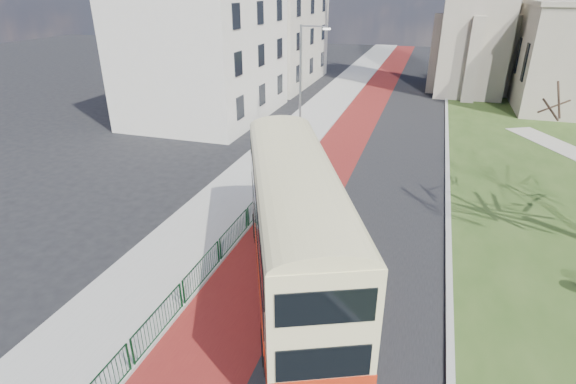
% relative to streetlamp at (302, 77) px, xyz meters
% --- Properties ---
extents(ground, '(160.00, 160.00, 0.00)m').
position_rel_streetlamp_xyz_m(ground, '(4.35, -18.00, -4.59)').
color(ground, black).
rests_on(ground, ground).
extents(road_carriageway, '(9.00, 120.00, 0.01)m').
position_rel_streetlamp_xyz_m(road_carriageway, '(5.85, 2.00, -4.59)').
color(road_carriageway, black).
rests_on(road_carriageway, ground).
extents(bus_lane, '(3.40, 120.00, 0.01)m').
position_rel_streetlamp_xyz_m(bus_lane, '(3.15, 2.00, -4.59)').
color(bus_lane, '#591414').
rests_on(bus_lane, ground).
extents(pavement_west, '(4.00, 120.00, 0.12)m').
position_rel_streetlamp_xyz_m(pavement_west, '(-0.65, 2.00, -4.53)').
color(pavement_west, gray).
rests_on(pavement_west, ground).
extents(kerb_west, '(0.25, 120.00, 0.13)m').
position_rel_streetlamp_xyz_m(kerb_west, '(1.35, 2.00, -4.53)').
color(kerb_west, '#999993').
rests_on(kerb_west, ground).
extents(kerb_east, '(0.25, 80.00, 0.13)m').
position_rel_streetlamp_xyz_m(kerb_east, '(10.45, 4.00, -4.53)').
color(kerb_east, '#999993').
rests_on(kerb_east, ground).
extents(pedestrian_railing, '(0.07, 24.00, 1.12)m').
position_rel_streetlamp_xyz_m(pedestrian_railing, '(1.40, -14.00, -4.04)').
color(pedestrian_railing, black).
rests_on(pedestrian_railing, ground).
extents(street_block_near, '(10.30, 14.30, 13.00)m').
position_rel_streetlamp_xyz_m(street_block_near, '(-9.65, 4.00, 1.92)').
color(street_block_near, beige).
rests_on(street_block_near, ground).
extents(street_block_far, '(10.30, 16.30, 11.50)m').
position_rel_streetlamp_xyz_m(street_block_far, '(-9.65, 20.00, 1.17)').
color(street_block_far, '#B5AD99').
rests_on(street_block_far, ground).
extents(streetlamp, '(2.13, 0.18, 8.00)m').
position_rel_streetlamp_xyz_m(streetlamp, '(0.00, 0.00, 0.00)').
color(streetlamp, gray).
rests_on(streetlamp, pavement_west).
extents(bus, '(7.27, 11.97, 4.96)m').
position_rel_streetlamp_xyz_m(bus, '(4.82, -17.79, -1.76)').
color(bus, '#AF2710').
rests_on(bus, ground).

